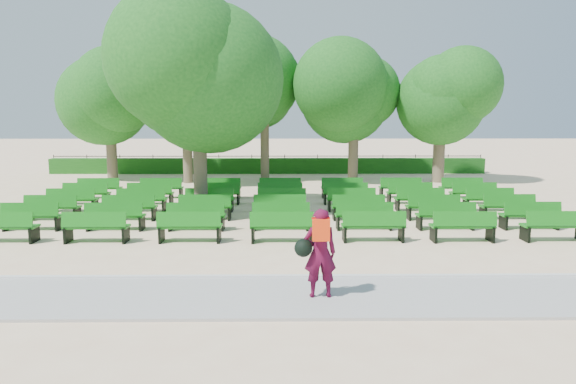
# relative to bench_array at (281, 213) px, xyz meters

# --- Properties ---
(ground) EXTENTS (120.00, 120.00, 0.00)m
(ground) POSITION_rel_bench_array_xyz_m (-0.82, -0.86, -0.09)
(ground) COLOR beige
(paving) EXTENTS (30.00, 2.20, 0.06)m
(paving) POSITION_rel_bench_array_xyz_m (-0.82, -8.26, -0.06)
(paving) COLOR #A3A39F
(paving) RESTS_ON ground
(curb) EXTENTS (30.00, 0.12, 0.10)m
(curb) POSITION_rel_bench_array_xyz_m (-0.82, -7.11, -0.04)
(curb) COLOR silver
(curb) RESTS_ON ground
(hedge) EXTENTS (26.00, 0.70, 0.90)m
(hedge) POSITION_rel_bench_array_xyz_m (-0.82, 13.14, 0.36)
(hedge) COLOR #1A5916
(hedge) RESTS_ON ground
(fence) EXTENTS (26.00, 0.10, 1.02)m
(fence) POSITION_rel_bench_array_xyz_m (-0.82, 13.54, -0.09)
(fence) COLOR black
(fence) RESTS_ON ground
(tree_line) EXTENTS (21.80, 6.80, 7.04)m
(tree_line) POSITION_rel_bench_array_xyz_m (-0.82, 9.14, -0.09)
(tree_line) COLOR #1E631C
(tree_line) RESTS_ON ground
(bench_array) EXTENTS (1.76, 0.62, 1.10)m
(bench_array) POSITION_rel_bench_array_xyz_m (0.00, 0.00, 0.00)
(bench_array) COLOR #137014
(bench_array) RESTS_ON ground
(tree_among) EXTENTS (5.07, 5.07, 6.77)m
(tree_among) POSITION_rel_bench_array_xyz_m (-2.78, 0.01, 4.38)
(tree_among) COLOR brown
(tree_among) RESTS_ON ground
(person) EXTENTS (0.81, 0.49, 1.69)m
(person) POSITION_rel_bench_array_xyz_m (0.73, -8.31, 0.85)
(person) COLOR #490A24
(person) RESTS_ON ground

